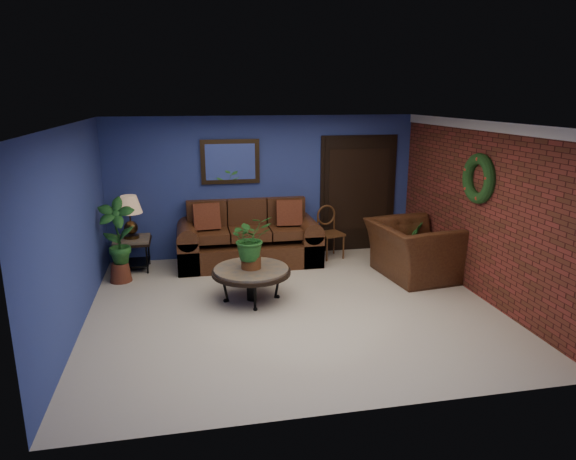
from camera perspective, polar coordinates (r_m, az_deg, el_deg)
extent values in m
plane|color=beige|center=(7.20, 0.54, -8.50)|extent=(5.50, 5.50, 0.00)
cube|color=navy|center=(9.21, -2.64, 4.81)|extent=(5.50, 0.04, 2.50)
cube|color=navy|center=(6.80, -22.73, 0.06)|extent=(0.04, 5.00, 2.50)
cube|color=maroon|center=(7.83, 20.69, 2.07)|extent=(0.04, 5.00, 2.50)
cube|color=silver|center=(6.62, 0.60, 11.80)|extent=(5.50, 5.00, 0.02)
cube|color=white|center=(7.66, 21.31, 10.70)|extent=(0.03, 5.00, 0.14)
cube|color=#3F2B15|center=(9.03, -6.43, 7.55)|extent=(1.02, 0.06, 0.77)
cube|color=black|center=(9.63, 7.77, 3.92)|extent=(1.44, 0.06, 2.18)
torus|color=black|center=(7.76, 20.42, 5.38)|extent=(0.16, 0.72, 0.72)
cube|color=#4C2B15|center=(8.93, -4.34, -2.49)|extent=(2.43, 1.05, 0.40)
cube|color=#4C2B15|center=(9.19, -4.68, 0.37)|extent=(2.07, 0.29, 0.99)
cube|color=#4C2B15|center=(8.71, -8.84, -0.54)|extent=(0.67, 0.72, 0.15)
cube|color=#4C2B15|center=(8.76, -4.33, -0.31)|extent=(0.67, 0.72, 0.15)
cube|color=#4C2B15|center=(8.87, 0.10, -0.08)|extent=(0.67, 0.72, 0.15)
cube|color=#4C2B15|center=(8.85, -11.02, -2.36)|extent=(0.35, 1.05, 0.55)
cube|color=#4C2B15|center=(9.08, 2.16, -1.65)|extent=(0.35, 1.05, 0.55)
cube|color=maroon|center=(8.68, -9.03, 1.46)|extent=(0.44, 0.13, 0.44)
cube|color=maroon|center=(8.84, 0.14, 1.89)|extent=(0.44, 0.13, 0.44)
cylinder|color=#524C48|center=(7.28, -4.11, -4.43)|extent=(1.05, 1.05, 0.05)
cylinder|color=black|center=(7.29, -4.10, -4.69)|extent=(1.12, 1.12, 0.05)
cylinder|color=black|center=(7.36, -4.07, -6.19)|extent=(0.14, 0.14, 0.43)
cube|color=#524C48|center=(8.88, -16.96, -1.01)|extent=(0.57, 0.57, 0.05)
cube|color=black|center=(8.89, -16.94, -1.26)|extent=(0.60, 0.60, 0.04)
cube|color=black|center=(8.99, -16.77, -3.50)|extent=(0.51, 0.51, 0.03)
cylinder|color=black|center=(8.75, -18.53, -3.16)|extent=(0.03, 0.03, 0.53)
cylinder|color=black|center=(8.70, -15.41, -3.02)|extent=(0.03, 0.03, 0.53)
cylinder|color=black|center=(9.21, -18.19, -2.26)|extent=(0.03, 0.03, 0.53)
cylinder|color=black|center=(9.16, -15.22, -2.12)|extent=(0.03, 0.03, 0.53)
cylinder|color=#3F2B15|center=(8.86, -16.99, -0.69)|extent=(0.25, 0.25, 0.05)
sphere|color=#3F2B15|center=(8.83, -17.05, 0.08)|extent=(0.23, 0.23, 0.23)
cylinder|color=#3F2B15|center=(8.79, -17.14, 1.26)|extent=(0.02, 0.02, 0.29)
cone|color=tan|center=(8.75, -17.24, 2.57)|extent=(0.41, 0.41, 0.29)
cube|color=brown|center=(9.19, 4.77, -0.43)|extent=(0.48, 0.48, 0.04)
torus|color=brown|center=(9.27, 4.26, 1.67)|extent=(0.37, 0.12, 0.37)
cylinder|color=brown|center=(9.03, 4.34, -2.21)|extent=(0.03, 0.03, 0.42)
cylinder|color=brown|center=(9.20, 6.18, -1.94)|extent=(0.03, 0.03, 0.42)
cylinder|color=brown|center=(9.32, 3.32, -1.66)|extent=(0.03, 0.03, 0.42)
cylinder|color=brown|center=(9.48, 5.12, -1.41)|extent=(0.03, 0.03, 0.42)
imported|color=#4C2B15|center=(8.46, 13.76, -2.17)|extent=(1.33, 1.48, 0.88)
cylinder|color=#5E3317|center=(7.24, -4.12, -3.57)|extent=(0.28, 0.28, 0.18)
imported|color=#184D1B|center=(7.14, -4.18, -0.86)|extent=(0.68, 0.63, 0.63)
cylinder|color=#5E3317|center=(9.03, 13.60, -3.34)|extent=(0.26, 0.26, 0.20)
imported|color=#184D1B|center=(8.92, 13.74, -1.08)|extent=(0.42, 0.38, 0.64)
cylinder|color=brown|center=(8.49, -18.10, -4.47)|extent=(0.34, 0.34, 0.30)
imported|color=#184D1B|center=(8.31, -18.46, -0.30)|extent=(0.62, 0.46, 1.08)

